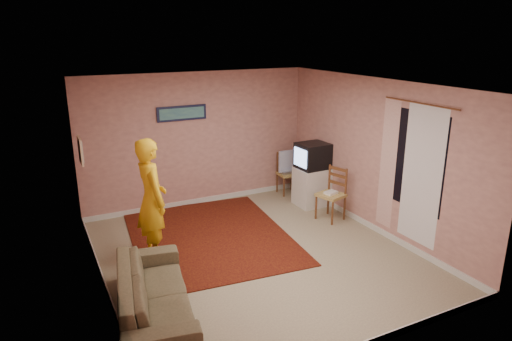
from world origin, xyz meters
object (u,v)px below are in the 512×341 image
chair_a (288,169)px  chair_b (331,189)px  crt_tv (313,156)px  sofa (154,294)px  person (152,200)px  tv_cabinet (312,186)px

chair_a → chair_b: bearing=-87.9°
crt_tv → sofa: 4.44m
chair_a → person: (-3.27, -1.57, 0.39)m
sofa → person: person is taller
chair_b → sofa: bearing=-83.8°
crt_tv → chair_b: 0.89m
sofa → crt_tv: bearing=-48.7°
chair_a → chair_b: (-0.03, -1.57, 0.05)m
crt_tv → chair_b: bearing=-99.3°
chair_a → person: bearing=-151.3°
tv_cabinet → person: 3.48m
chair_a → sofa: size_ratio=0.23×
crt_tv → sofa: bearing=-150.7°
crt_tv → person: bearing=-169.0°
tv_cabinet → person: (-3.35, -0.78, 0.55)m
tv_cabinet → sofa: (-3.75, -2.29, -0.08)m
tv_cabinet → crt_tv: bearing=-177.8°
sofa → chair_b: bearing=-57.7°
chair_a → sofa: bearing=-137.0°
tv_cabinet → chair_b: size_ratio=1.42×
chair_b → chair_a: bearing=162.8°
chair_b → person: (-3.25, -0.00, 0.34)m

